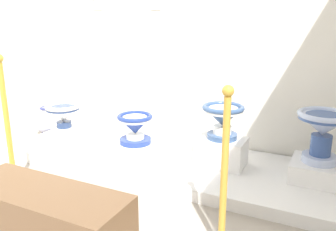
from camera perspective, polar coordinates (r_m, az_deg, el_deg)
The scene contains 15 objects.
display_platform at distance 3.20m, azimuth 1.01°, elevation -7.66°, with size 3.17×0.99×0.10m, color white.
plinth_block_tall_cobalt at distance 3.75m, azimuth -16.22°, elevation -3.37°, with size 0.34×0.37×0.08m, color white.
antique_toilet_tall_cobalt at distance 3.68m, azimuth -16.49°, elevation 0.09°, with size 0.34×0.34×0.30m.
plinth_block_squat_floral at distance 3.39m, azimuth -5.25°, elevation -4.91°, with size 0.28×0.39×0.07m, color white.
antique_toilet_squat_floral at distance 3.32m, azimuth -5.33°, elevation -1.66°, with size 0.33×0.33×0.28m.
plinth_block_pale_glazed at distance 3.04m, azimuth 8.58°, elevation -5.76°, with size 0.40×0.28×0.24m, color white.
antique_toilet_pale_glazed at distance 2.94m, azimuth 8.82°, elevation -0.21°, with size 0.35×0.35×0.28m.
plinth_block_slender_white at distance 2.98m, azimuth 22.93°, elevation -8.21°, with size 0.39×0.38×0.15m, color white.
antique_toilet_slender_white at distance 2.87m, azimuth 23.67°, elevation -1.77°, with size 0.39×0.39×0.40m.
info_placard_first at distance 3.98m, azimuth -11.42°, elevation 17.25°, with size 0.13×0.01×0.13m.
info_placard_second at distance 3.60m, azimuth -2.00°, elevation 17.94°, with size 0.11×0.01×0.16m.
decorative_vase_corner at distance 4.29m, azimuth -18.86°, elevation -1.17°, with size 0.26×0.26×0.33m.
stanchion_post_near_left at distance 2.91m, azimuth -23.99°, elevation -5.22°, with size 0.24×0.24×1.07m.
stanchion_post_near_right at distance 2.07m, azimuth 8.81°, elevation -13.94°, with size 0.25×0.25×0.98m.
museum_bench at distance 2.19m, azimuth -19.04°, elevation -15.97°, with size 1.00×0.36×0.40m, color brown.
Camera 1 is at (3.16, -0.38, 1.31)m, focal length 37.88 mm.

